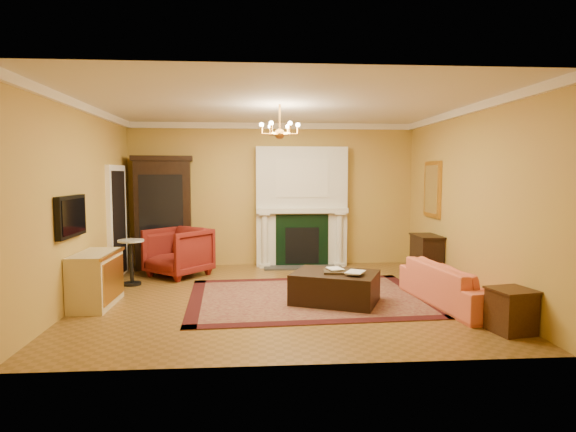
{
  "coord_description": "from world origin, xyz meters",
  "views": [
    {
      "loc": [
        -0.42,
        -7.47,
        1.94
      ],
      "look_at": [
        0.15,
        0.3,
        1.26
      ],
      "focal_mm": 30.0,
      "sensor_mm": 36.0,
      "label": 1
    }
  ],
  "objects": [
    {
      "name": "leather_ottoman",
      "position": [
        0.8,
        -0.45,
        0.24
      ],
      "size": [
        1.47,
        1.3,
        0.45
      ],
      "primitive_type": "cube",
      "rotation": [
        0.0,
        0.0,
        -0.41
      ],
      "color": "black",
      "rests_on": "oriental_rug"
    },
    {
      "name": "doorway",
      "position": [
        -2.95,
        1.7,
        1.05
      ],
      "size": [
        0.08,
        1.05,
        2.1
      ],
      "color": "white",
      "rests_on": "wall_left"
    },
    {
      "name": "oriental_rug",
      "position": [
        0.45,
        -0.1,
        0.01
      ],
      "size": [
        3.85,
        2.97,
        0.01
      ],
      "primitive_type": "cube",
      "rotation": [
        0.0,
        0.0,
        0.05
      ],
      "color": "#440E18",
      "rests_on": "floor"
    },
    {
      "name": "book_b",
      "position": [
        0.96,
        -0.61,
        0.66
      ],
      "size": [
        0.22,
        0.14,
        0.32
      ],
      "primitive_type": "imported",
      "rotation": [
        0.0,
        0.0,
        -0.5
      ],
      "color": "gray",
      "rests_on": "ottoman_tray"
    },
    {
      "name": "gilt_mirror",
      "position": [
        2.97,
        1.4,
        1.65
      ],
      "size": [
        0.06,
        0.76,
        1.05
      ],
      "color": "gold",
      "rests_on": "wall_right"
    },
    {
      "name": "fireplace",
      "position": [
        0.6,
        2.57,
        1.19
      ],
      "size": [
        1.9,
        0.7,
        2.5
      ],
      "color": "silver",
      "rests_on": "wall_back"
    },
    {
      "name": "wall_left",
      "position": [
        -3.01,
        0.0,
        1.5
      ],
      "size": [
        0.02,
        5.5,
        3.0
      ],
      "primitive_type": "cube",
      "color": "#B68841",
      "rests_on": "floor"
    },
    {
      "name": "pedestal_table",
      "position": [
        -2.54,
        0.99,
        0.46
      ],
      "size": [
        0.45,
        0.45,
        0.8
      ],
      "color": "black",
      "rests_on": "floor"
    },
    {
      "name": "book_a",
      "position": [
        0.71,
        -0.42,
        0.64
      ],
      "size": [
        0.2,
        0.07,
        0.27
      ],
      "primitive_type": "imported",
      "rotation": [
        0.0,
        0.0,
        0.22
      ],
      "color": "gray",
      "rests_on": "ottoman_tray"
    },
    {
      "name": "ottoman_tray",
      "position": [
        0.85,
        -0.47,
        0.48
      ],
      "size": [
        0.49,
        0.41,
        0.03
      ],
      "primitive_type": "cube",
      "rotation": [
        0.0,
        0.0,
        -0.13
      ],
      "color": "black",
      "rests_on": "leather_ottoman"
    },
    {
      "name": "crown_molding",
      "position": [
        0.0,
        0.96,
        2.94
      ],
      "size": [
        6.0,
        5.5,
        0.12
      ],
      "color": "white",
      "rests_on": "ceiling"
    },
    {
      "name": "topiary_right",
      "position": [
        1.17,
        2.53,
        1.49
      ],
      "size": [
        0.17,
        0.17,
        0.47
      ],
      "color": "gray",
      "rests_on": "fireplace"
    },
    {
      "name": "wingback_armchair",
      "position": [
        -1.84,
        1.69,
        0.51
      ],
      "size": [
        1.34,
        1.34,
        1.01
      ],
      "primitive_type": "imported",
      "rotation": [
        0.0,
        0.0,
        -0.69
      ],
      "color": "maroon",
      "rests_on": "floor"
    },
    {
      "name": "commode",
      "position": [
        -2.73,
        -0.33,
        0.4
      ],
      "size": [
        0.52,
        1.07,
        0.79
      ],
      "primitive_type": "cube",
      "rotation": [
        0.0,
        0.0,
        -0.01
      ],
      "color": "#C8B792",
      "rests_on": "floor"
    },
    {
      "name": "console_table",
      "position": [
        2.78,
        1.11,
        0.39
      ],
      "size": [
        0.41,
        0.71,
        0.78
      ],
      "primitive_type": "cube",
      "rotation": [
        0.0,
        0.0,
        0.01
      ],
      "color": "black",
      "rests_on": "floor"
    },
    {
      "name": "floor",
      "position": [
        0.0,
        0.0,
        -0.01
      ],
      "size": [
        6.0,
        5.5,
        0.02
      ],
      "primitive_type": "cube",
      "color": "brown",
      "rests_on": "ground"
    },
    {
      "name": "wall_right",
      "position": [
        3.01,
        0.0,
        1.5
      ],
      "size": [
        0.02,
        5.5,
        3.0
      ],
      "primitive_type": "cube",
      "color": "#B68841",
      "rests_on": "floor"
    },
    {
      "name": "tv_panel",
      "position": [
        -2.95,
        -0.6,
        1.35
      ],
      "size": [
        0.09,
        0.95,
        0.58
      ],
      "color": "black",
      "rests_on": "wall_left"
    },
    {
      "name": "wall_front",
      "position": [
        0.0,
        -2.76,
        1.5
      ],
      "size": [
        6.0,
        0.02,
        3.0
      ],
      "primitive_type": "cube",
      "color": "#B68841",
      "rests_on": "floor"
    },
    {
      "name": "china_cabinet",
      "position": [
        -2.24,
        2.49,
        1.1
      ],
      "size": [
        1.14,
        0.6,
        2.2
      ],
      "primitive_type": "cube",
      "rotation": [
        0.0,
        0.0,
        0.1
      ],
      "color": "black",
      "rests_on": "floor"
    },
    {
      "name": "ceiling",
      "position": [
        0.0,
        0.0,
        3.01
      ],
      "size": [
        6.0,
        5.5,
        0.02
      ],
      "primitive_type": "cube",
      "color": "silver",
      "rests_on": "wall_back"
    },
    {
      "name": "coral_sofa",
      "position": [
        2.56,
        -0.67,
        0.41
      ],
      "size": [
        0.88,
        2.16,
        0.82
      ],
      "primitive_type": "imported",
      "rotation": [
        0.0,
        0.0,
        1.7
      ],
      "color": "#DF5A46",
      "rests_on": "floor"
    },
    {
      "name": "wall_back",
      "position": [
        0.0,
        2.76,
        1.5
      ],
      "size": [
        6.0,
        0.02,
        3.0
      ],
      "primitive_type": "cube",
      "color": "#B68841",
      "rests_on": "floor"
    },
    {
      "name": "end_table",
      "position": [
        2.72,
        -1.94,
        0.26
      ],
      "size": [
        0.52,
        0.52,
        0.52
      ],
      "primitive_type": "cube",
      "rotation": [
        0.0,
        0.0,
        0.2
      ],
      "color": "#36210E",
      "rests_on": "floor"
    },
    {
      "name": "topiary_left",
      "position": [
        0.08,
        2.53,
        1.45
      ],
      "size": [
        0.15,
        0.15,
        0.41
      ],
      "color": "gray",
      "rests_on": "fireplace"
    },
    {
      "name": "chandelier",
      "position": [
        -0.0,
        0.0,
        2.61
      ],
      "size": [
        0.63,
        0.55,
        0.53
      ],
      "color": "#C38535",
      "rests_on": "ceiling"
    }
  ]
}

